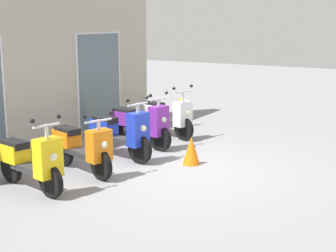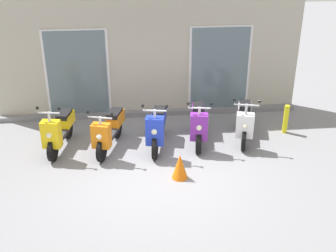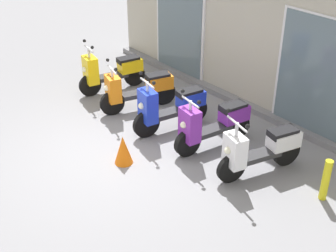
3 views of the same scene
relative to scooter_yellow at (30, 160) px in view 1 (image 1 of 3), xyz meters
The scene contains 9 objects.
ground_plane 2.53m from the scooter_yellow, 31.52° to the right, with size 40.00×40.00×0.00m, color gray.
storefront_facade 3.05m from the scooter_yellow, 41.75° to the left, with size 7.75×0.50×3.35m.
scooter_yellow is the anchor object (origin of this frame).
scooter_orange 1.10m from the scooter_yellow, ahead, with size 0.78×1.60×1.12m.
scooter_blue 2.16m from the scooter_yellow, ahead, with size 0.64×1.59×1.23m.
scooter_purple 3.11m from the scooter_yellow, ahead, with size 0.61×1.60×1.18m.
scooter_white 4.18m from the scooter_yellow, ahead, with size 0.75×1.57×1.20m.
traffic_cone 2.90m from the scooter_yellow, 30.63° to the right, with size 0.32×0.32×0.52m, color orange.
curb_bollard 5.28m from the scooter_yellow, ahead, with size 0.12×0.12×0.70m, color yellow.
Camera 1 is at (-7.38, -4.27, 2.59)m, focal length 53.43 mm.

